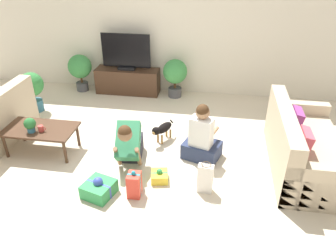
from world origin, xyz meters
TOP-DOWN VIEW (x-y plane):
  - ground_plane at (0.00, 0.00)m, footprint 16.00×16.00m
  - wall_back at (0.00, 2.63)m, footprint 8.40×0.06m
  - sofa_right at (2.39, 0.19)m, footprint 0.92×1.86m
  - coffee_table at (-1.43, -0.03)m, footprint 1.06×0.59m
  - tv_console at (-0.73, 2.35)m, footprint 1.32×0.42m
  - tv at (-0.73, 2.35)m, footprint 1.00×0.20m
  - potted_plant_back_left at (-1.74, 2.30)m, footprint 0.49×0.49m
  - potted_plant_corner_left at (-2.24, 1.24)m, footprint 0.44×0.44m
  - potted_plant_back_right at (0.28, 2.30)m, footprint 0.49×0.49m
  - person_kneeling at (-0.02, -0.13)m, footprint 0.41×0.83m
  - person_sitting at (0.98, 0.19)m, footprint 0.62×0.58m
  - dog at (0.33, 0.54)m, footprint 0.30×0.47m
  - gift_box_a at (-0.25, -0.85)m, footprint 0.44×0.45m
  - gift_box_b at (0.20, -0.78)m, footprint 0.17×0.20m
  - gift_box_c at (0.46, -0.44)m, footprint 0.27×0.28m
  - gift_bag_a at (1.08, -0.56)m, footprint 0.21×0.14m
  - mug at (-1.36, -0.10)m, footprint 0.12×0.08m
  - tabletop_plant at (-1.49, -0.14)m, footprint 0.17×0.17m

SIDE VIEW (x-z plane):
  - ground_plane at x=0.00m, z-range 0.00..0.00m
  - gift_box_c at x=0.46m, z-range -0.03..0.16m
  - gift_box_a at x=-0.25m, z-range -0.04..0.23m
  - gift_box_b at x=0.20m, z-range -0.02..0.35m
  - gift_bag_a at x=1.08m, z-range -0.01..0.42m
  - dog at x=0.33m, z-range 0.06..0.39m
  - tv_console at x=-0.73m, z-range 0.00..0.52m
  - sofa_right at x=2.39m, z-range -0.13..0.74m
  - person_sitting at x=0.98m, z-range -0.12..0.78m
  - person_kneeling at x=-0.02m, z-range -0.05..0.75m
  - coffee_table at x=-1.43m, z-range 0.16..0.57m
  - mug at x=-1.36m, z-range 0.41..0.50m
  - potted_plant_corner_left at x=-2.24m, z-range 0.09..0.85m
  - potted_plant_back_right at x=0.28m, z-range 0.10..0.89m
  - potted_plant_back_left at x=-1.74m, z-range 0.11..0.89m
  - tabletop_plant at x=-1.49m, z-range 0.42..0.64m
  - tv at x=-0.73m, z-range 0.48..1.21m
  - wall_back at x=0.00m, z-range 0.00..2.60m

